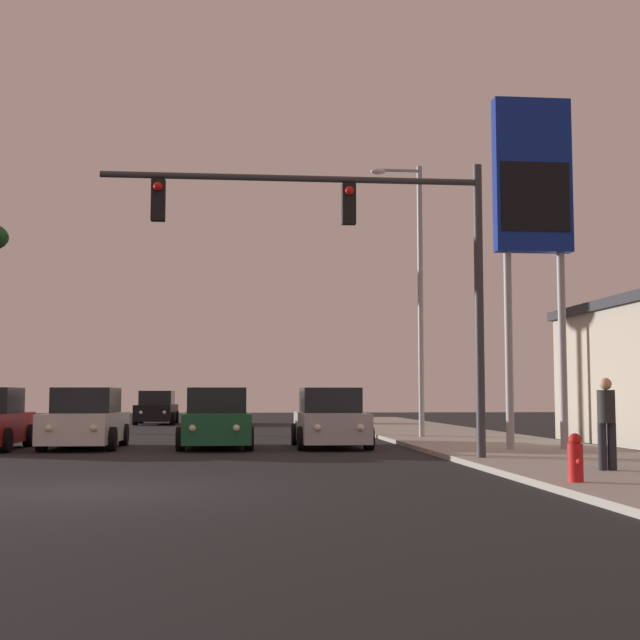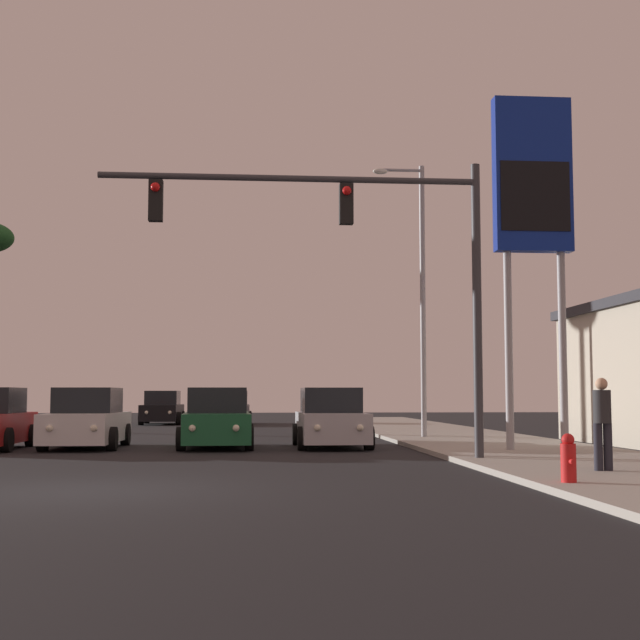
{
  "view_description": "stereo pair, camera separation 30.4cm",
  "coord_description": "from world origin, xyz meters",
  "px_view_note": "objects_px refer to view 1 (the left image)",
  "views": [
    {
      "loc": [
        2.18,
        -14.17,
        1.48
      ],
      "look_at": [
        4.42,
        9.44,
        3.48
      ],
      "focal_mm": 50.0,
      "sensor_mm": 36.0,
      "label": 1
    },
    {
      "loc": [
        2.49,
        -14.2,
        1.48
      ],
      "look_at": [
        4.42,
        9.44,
        3.48
      ],
      "focal_mm": 50.0,
      "sensor_mm": 36.0,
      "label": 2
    }
  ],
  "objects_px": {
    "car_black": "(157,409)",
    "car_grey": "(226,409)",
    "car_silver": "(330,420)",
    "pedestrian_on_sidewalk": "(606,419)",
    "car_green": "(216,421)",
    "traffic_light_mast": "(369,244)",
    "street_lamp": "(416,285)",
    "fire_hydrant": "(575,458)",
    "car_white": "(86,421)",
    "gas_station_sign": "(533,195)"
  },
  "relations": [
    {
      "from": "car_black",
      "to": "car_green",
      "type": "xyz_separation_m",
      "value": [
        3.43,
        -20.46,
        0.0
      ]
    },
    {
      "from": "car_grey",
      "to": "fire_hydrant",
      "type": "height_order",
      "value": "car_grey"
    },
    {
      "from": "fire_hydrant",
      "to": "gas_station_sign",
      "type": "bearing_deg",
      "value": 74.75
    },
    {
      "from": "car_white",
      "to": "street_lamp",
      "type": "distance_m",
      "value": 11.54
    },
    {
      "from": "car_grey",
      "to": "fire_hydrant",
      "type": "xyz_separation_m",
      "value": [
        5.81,
        -31.89,
        -0.27
      ]
    },
    {
      "from": "car_white",
      "to": "car_silver",
      "type": "relative_size",
      "value": 1.01
    },
    {
      "from": "pedestrian_on_sidewalk",
      "to": "traffic_light_mast",
      "type": "bearing_deg",
      "value": 137.76
    },
    {
      "from": "car_silver",
      "to": "pedestrian_on_sidewalk",
      "type": "height_order",
      "value": "pedestrian_on_sidewalk"
    },
    {
      "from": "gas_station_sign",
      "to": "street_lamp",
      "type": "bearing_deg",
      "value": 103.12
    },
    {
      "from": "fire_hydrant",
      "to": "pedestrian_on_sidewalk",
      "type": "height_order",
      "value": "pedestrian_on_sidewalk"
    },
    {
      "from": "car_green",
      "to": "car_black",
      "type": "bearing_deg",
      "value": -81.92
    },
    {
      "from": "fire_hydrant",
      "to": "car_grey",
      "type": "bearing_deg",
      "value": 100.33
    },
    {
      "from": "car_white",
      "to": "fire_hydrant",
      "type": "xyz_separation_m",
      "value": [
        9.47,
        -11.74,
        -0.27
      ]
    },
    {
      "from": "car_black",
      "to": "traffic_light_mast",
      "type": "distance_m",
      "value": 27.67
    },
    {
      "from": "car_grey",
      "to": "car_black",
      "type": "bearing_deg",
      "value": -1.46
    },
    {
      "from": "fire_hydrant",
      "to": "car_green",
      "type": "bearing_deg",
      "value": 116.86
    },
    {
      "from": "car_white",
      "to": "car_black",
      "type": "bearing_deg",
      "value": -88.76
    },
    {
      "from": "car_grey",
      "to": "pedestrian_on_sidewalk",
      "type": "relative_size",
      "value": 2.59
    },
    {
      "from": "car_silver",
      "to": "car_grey",
      "type": "relative_size",
      "value": 1.0
    },
    {
      "from": "pedestrian_on_sidewalk",
      "to": "gas_station_sign",
      "type": "bearing_deg",
      "value": 82.17
    },
    {
      "from": "car_white",
      "to": "pedestrian_on_sidewalk",
      "type": "relative_size",
      "value": 2.6
    },
    {
      "from": "car_grey",
      "to": "street_lamp",
      "type": "bearing_deg",
      "value": 111.82
    },
    {
      "from": "car_silver",
      "to": "pedestrian_on_sidewalk",
      "type": "relative_size",
      "value": 2.58
    },
    {
      "from": "car_black",
      "to": "car_grey",
      "type": "bearing_deg",
      "value": 179.33
    },
    {
      "from": "car_green",
      "to": "car_grey",
      "type": "xyz_separation_m",
      "value": [
        0.04,
        20.33,
        0.0
      ]
    },
    {
      "from": "car_silver",
      "to": "fire_hydrant",
      "type": "relative_size",
      "value": 5.67
    },
    {
      "from": "car_grey",
      "to": "pedestrian_on_sidewalk",
      "type": "distance_m",
      "value": 30.71
    },
    {
      "from": "car_green",
      "to": "traffic_light_mast",
      "type": "xyz_separation_m",
      "value": [
        3.42,
        -6.05,
        4.02
      ]
    },
    {
      "from": "car_black",
      "to": "pedestrian_on_sidewalk",
      "type": "xyz_separation_m",
      "value": [
        10.68,
        -29.98,
        0.27
      ]
    },
    {
      "from": "car_black",
      "to": "street_lamp",
      "type": "distance_m",
      "value": 19.99
    },
    {
      "from": "street_lamp",
      "to": "fire_hydrant",
      "type": "height_order",
      "value": "street_lamp"
    },
    {
      "from": "car_grey",
      "to": "pedestrian_on_sidewalk",
      "type": "height_order",
      "value": "pedestrian_on_sidewalk"
    },
    {
      "from": "car_green",
      "to": "fire_hydrant",
      "type": "xyz_separation_m",
      "value": [
        5.85,
        -11.56,
        -0.27
      ]
    },
    {
      "from": "street_lamp",
      "to": "fire_hydrant",
      "type": "relative_size",
      "value": 11.84
    },
    {
      "from": "car_black",
      "to": "traffic_light_mast",
      "type": "bearing_deg",
      "value": 106.0
    },
    {
      "from": "car_white",
      "to": "gas_station_sign",
      "type": "bearing_deg",
      "value": 165.24
    },
    {
      "from": "car_silver",
      "to": "pedestrian_on_sidewalk",
      "type": "bearing_deg",
      "value": 112.97
    },
    {
      "from": "car_black",
      "to": "car_silver",
      "type": "distance_m",
      "value": 21.54
    },
    {
      "from": "street_lamp",
      "to": "pedestrian_on_sidewalk",
      "type": "relative_size",
      "value": 5.39
    },
    {
      "from": "gas_station_sign",
      "to": "pedestrian_on_sidewalk",
      "type": "relative_size",
      "value": 5.39
    },
    {
      "from": "car_grey",
      "to": "fire_hydrant",
      "type": "distance_m",
      "value": 32.42
    },
    {
      "from": "car_green",
      "to": "traffic_light_mast",
      "type": "height_order",
      "value": "traffic_light_mast"
    },
    {
      "from": "car_white",
      "to": "traffic_light_mast",
      "type": "height_order",
      "value": "traffic_light_mast"
    },
    {
      "from": "car_green",
      "to": "street_lamp",
      "type": "height_order",
      "value": "street_lamp"
    },
    {
      "from": "car_black",
      "to": "car_green",
      "type": "height_order",
      "value": "same"
    },
    {
      "from": "street_lamp",
      "to": "traffic_light_mast",
      "type": "bearing_deg",
      "value": -107.47
    },
    {
      "from": "car_black",
      "to": "fire_hydrant",
      "type": "bearing_deg",
      "value": 107.67
    },
    {
      "from": "car_silver",
      "to": "car_grey",
      "type": "xyz_separation_m",
      "value": [
        -3.17,
        20.36,
        0.0
      ]
    },
    {
      "from": "car_silver",
      "to": "fire_hydrant",
      "type": "height_order",
      "value": "car_silver"
    },
    {
      "from": "street_lamp",
      "to": "car_black",
      "type": "bearing_deg",
      "value": 120.56
    }
  ]
}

